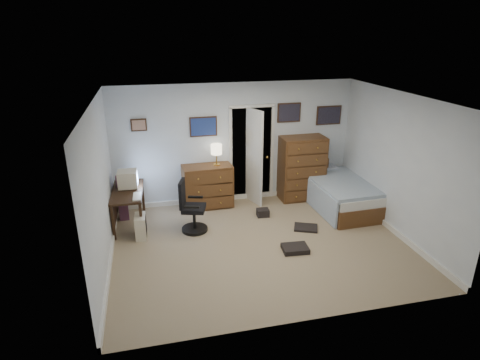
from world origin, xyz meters
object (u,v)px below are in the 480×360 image
(bed, at_px, (338,193))
(office_chair, at_px, (191,212))
(tall_dresser, at_px, (302,168))
(computer_desk, at_px, (123,199))
(low_dresser, at_px, (208,186))

(bed, bearing_deg, office_chair, -175.11)
(tall_dresser, bearing_deg, computer_desk, -173.17)
(office_chair, bearing_deg, computer_desk, 172.42)
(low_dresser, height_order, bed, low_dresser)
(computer_desk, height_order, low_dresser, low_dresser)
(office_chair, height_order, low_dresser, office_chair)
(office_chair, relative_size, bed, 0.49)
(computer_desk, xyz_separation_m, tall_dresser, (3.69, 0.47, 0.15))
(office_chair, bearing_deg, low_dresser, 81.35)
(low_dresser, relative_size, tall_dresser, 0.73)
(tall_dresser, xyz_separation_m, bed, (0.58, -0.60, -0.38))
(computer_desk, xyz_separation_m, bed, (4.27, -0.14, -0.22))
(computer_desk, xyz_separation_m, low_dresser, (1.65, 0.49, -0.09))
(low_dresser, distance_m, tall_dresser, 2.05)
(office_chair, relative_size, low_dresser, 0.98)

